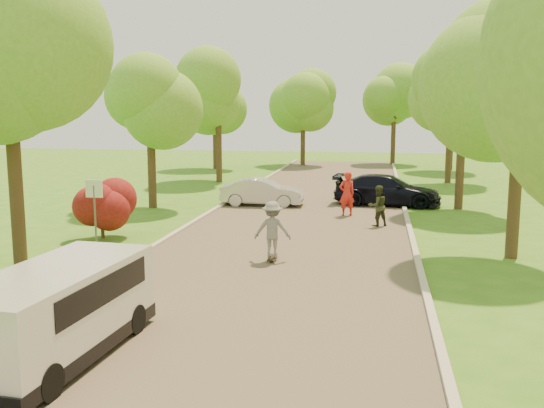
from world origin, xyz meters
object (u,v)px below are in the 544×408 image
Objects in this scene: street_sign at (94,199)px; person_striped at (347,194)px; person_olive at (378,206)px; silver_sedan at (262,192)px; skateboarder at (272,229)px; minivan at (57,311)px; dark_sedan at (387,190)px; longboard at (272,258)px.

street_sign is 10.48m from person_striped.
person_striped is 1.19× the size of person_olive.
street_sign reaches higher than person_olive.
silver_sedan is 2.30× the size of skateboarder.
street_sign reaches higher than minivan.
dark_sedan is 3.13× the size of person_olive.
person_striped reaches higher than skateboarder.
street_sign is at bearing -10.35° from longboard.
minivan is 19.47m from dark_sedan.
skateboarder is (5.72, -0.57, -0.64)m from street_sign.
silver_sedan is 4.46m from person_striped.
dark_sedan is at bearing -111.62° from skateboarder.
person_striped is at bearing 44.71° from street_sign.
street_sign is at bearing 21.30° from person_striped.
person_striped is at bearing -86.95° from person_olive.
skateboarder is 1.05× the size of person_olive.
dark_sedan is at bearing 76.29° from minivan.
minivan is 7.90m from skateboarder.
minivan is 0.92× the size of dark_sedan.
street_sign is 1.41× the size of person_olive.
person_striped reaches higher than person_olive.
person_striped is at bearing 157.48° from dark_sedan.
minivan is at bearing 177.47° from silver_sedan.
minivan is at bearing 167.93° from dark_sedan.
longboard is 0.46× the size of person_striped.
minivan reaches higher than dark_sedan.
silver_sedan is at bearing -51.35° from person_striped.
dark_sedan is (9.10, 10.49, -0.86)m from street_sign.
minivan is at bearing 51.37° from person_striped.
skateboarder reaches higher than person_olive.
minivan is (3.23, -8.07, -0.71)m from street_sign.
skateboarder reaches higher than longboard.
street_sign reaches higher than skateboarder.
skateboarder is 6.56m from person_olive.
minivan is 2.73× the size of skateboarder.
dark_sedan is 11.57m from skateboarder.
person_olive is at bearing 31.25° from street_sign.
person_striped is (4.20, 15.43, 0.06)m from minivan.
person_striped is at bearing -106.82° from longboard.
minivan is at bearing 66.99° from skateboarder.
longboard is at bearing 75.46° from minivan.
silver_sedan is at bearing 92.95° from minivan.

